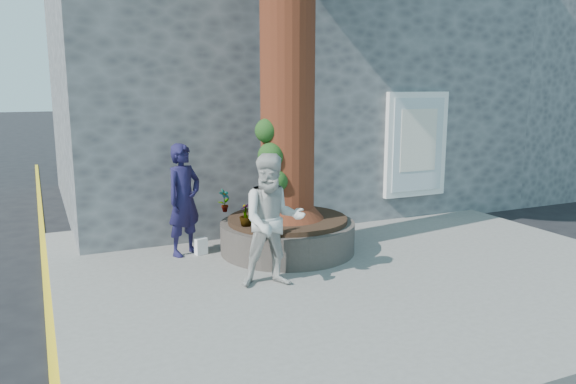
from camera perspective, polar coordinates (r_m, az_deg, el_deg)
name	(u,v)px	position (r m, az deg, el deg)	size (l,w,h in m)	color
ground	(294,306)	(7.77, 0.66, -11.50)	(120.00, 120.00, 0.00)	black
pavement	(352,266)	(9.24, 6.52, -7.46)	(9.00, 8.00, 0.12)	slate
yellow_line	(49,316)	(8.07, -23.10, -11.53)	(0.10, 30.00, 0.01)	yellow
stone_shop	(265,76)	(14.78, -2.39, 11.69)	(10.30, 8.30, 6.30)	#4B4C50
neighbour_shop	(499,82)	(19.27, 20.64, 10.37)	(6.00, 8.00, 6.00)	#4B4C50
planter	(287,235)	(9.68, -0.05, -4.36)	(2.30, 2.30, 0.60)	black
man	(184,200)	(9.52, -10.52, -0.78)	(0.69, 0.45, 1.88)	#18153B
woman	(273,221)	(7.90, -1.56, -2.94)	(0.92, 0.72, 1.90)	#BBB9B3
shopping_bag	(201,246)	(9.66, -8.83, -5.47)	(0.20, 0.12, 0.28)	white
plant_a	(224,201)	(10.03, -6.47, -0.87)	(0.22, 0.15, 0.41)	gray
plant_b	(273,220)	(8.55, -1.55, -2.89)	(0.22, 0.22, 0.41)	gray
plant_c	(246,214)	(9.01, -4.29, -2.29)	(0.21, 0.21, 0.38)	gray
plant_d	(259,226)	(8.49, -2.92, -3.50)	(0.24, 0.21, 0.26)	gray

